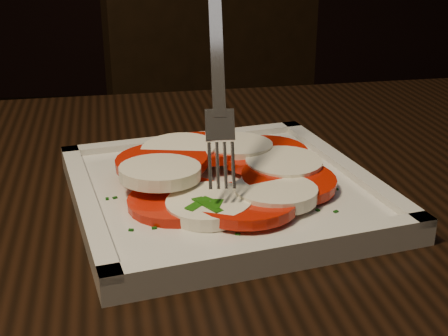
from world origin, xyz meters
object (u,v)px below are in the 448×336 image
Objects in this scene: chair at (241,168)px; fork at (216,56)px; plate at (224,193)px; table at (276,330)px.

fork is (-0.09, -0.60, 0.34)m from chair.
fork reaches higher than plate.
table is 5.34× the size of plate.
plate is at bearing -118.86° from chair.
table is at bearing -114.86° from chair.
chair is (0.04, 0.64, -0.12)m from table.
chair reaches higher than table.
plate reaches higher than table.
chair is 0.69m from fork.
plate is 0.11m from fork.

